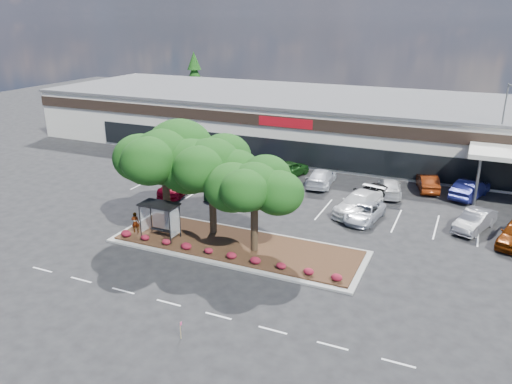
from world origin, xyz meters
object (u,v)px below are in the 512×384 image
at_px(light_pole, 500,145).
at_px(car_0, 178,185).
at_px(survey_stake, 181,328).
at_px(car_1, 236,188).

height_order(light_pole, car_0, light_pole).
bearing_deg(car_0, light_pole, 19.59).
bearing_deg(survey_stake, light_pole, 65.12).
height_order(survey_stake, car_0, car_0).
xyz_separation_m(light_pole, survey_stake, (-14.43, -31.11, -3.71)).
bearing_deg(car_0, survey_stake, -63.06).
bearing_deg(car_1, survey_stake, -73.96).
height_order(survey_stake, car_1, car_1).
bearing_deg(car_1, car_0, -167.04).
bearing_deg(light_pole, car_0, -154.69).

